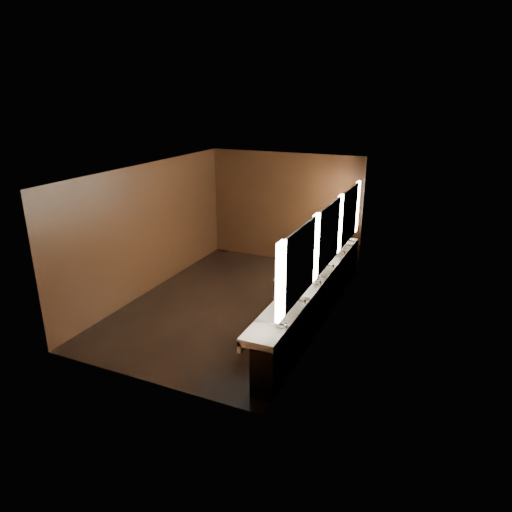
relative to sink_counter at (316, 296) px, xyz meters
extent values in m
plane|color=black|center=(-1.79, 0.00, -0.50)|extent=(6.00, 6.00, 0.00)
cube|color=#2D2D2B|center=(-1.79, 0.00, 2.30)|extent=(4.00, 6.00, 0.02)
cube|color=black|center=(-1.79, 3.00, 0.90)|extent=(4.00, 0.02, 2.80)
cube|color=black|center=(-1.79, -3.00, 0.90)|extent=(4.00, 0.02, 2.80)
cube|color=black|center=(-3.79, 0.00, 0.90)|extent=(0.02, 6.00, 2.80)
cube|color=black|center=(0.21, 0.00, 0.90)|extent=(0.02, 6.00, 2.80)
cube|color=black|center=(0.03, 0.00, -0.09)|extent=(0.36, 5.40, 0.81)
cube|color=white|center=(-0.07, 0.00, 0.35)|extent=(0.55, 5.40, 0.12)
cube|color=white|center=(-0.31, 0.00, 0.27)|extent=(0.06, 5.40, 0.18)
cylinder|color=silver|center=(0.12, -2.20, 0.49)|extent=(0.18, 0.04, 0.04)
cylinder|color=silver|center=(0.12, -1.32, 0.49)|extent=(0.18, 0.04, 0.04)
cylinder|color=silver|center=(0.12, -0.44, 0.49)|extent=(0.18, 0.04, 0.04)
cylinder|color=silver|center=(0.12, 0.44, 0.49)|extent=(0.18, 0.04, 0.04)
cylinder|color=silver|center=(0.12, 1.32, 0.49)|extent=(0.18, 0.04, 0.04)
cylinder|color=silver|center=(0.12, 2.20, 0.49)|extent=(0.18, 0.04, 0.04)
cube|color=white|center=(0.18, -2.40, 1.25)|extent=(0.06, 0.22, 1.15)
cube|color=white|center=(0.19, -1.60, 1.25)|extent=(0.03, 1.32, 1.15)
cube|color=white|center=(0.18, -0.80, 1.25)|extent=(0.06, 0.23, 1.15)
cube|color=white|center=(0.19, 0.00, 1.25)|extent=(0.03, 1.32, 1.15)
cube|color=white|center=(0.18, 0.80, 1.25)|extent=(0.06, 0.23, 1.15)
cube|color=white|center=(0.19, 1.60, 1.25)|extent=(0.03, 1.32, 1.15)
cube|color=white|center=(0.18, 2.40, 1.25)|extent=(0.06, 0.22, 1.15)
imported|color=#9AD5E5|center=(-0.56, -0.30, 0.27)|extent=(0.55, 0.66, 1.53)
cylinder|color=black|center=(-0.22, -1.60, -0.20)|extent=(0.39, 0.39, 0.59)
camera|label=1|loc=(2.20, -7.74, 3.66)|focal=32.00mm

